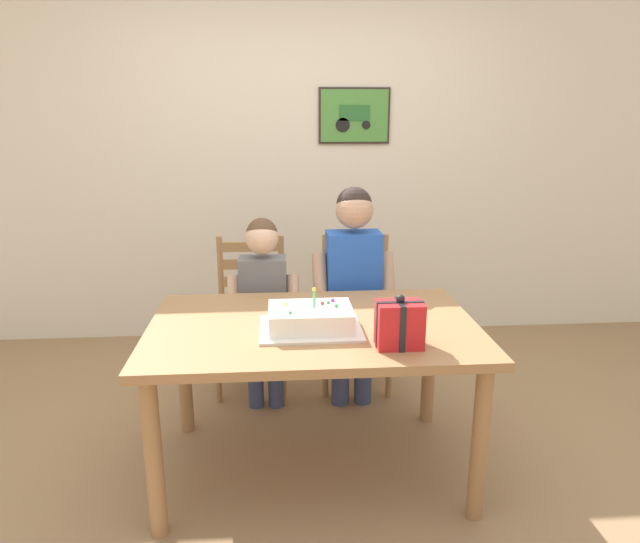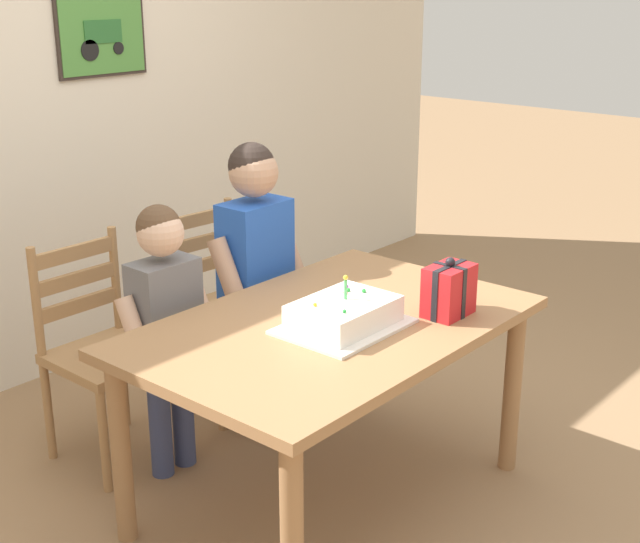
# 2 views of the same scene
# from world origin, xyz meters

# --- Properties ---
(ground_plane) EXTENTS (20.00, 20.00, 0.00)m
(ground_plane) POSITION_xyz_m (0.00, 0.00, 0.00)
(ground_plane) COLOR #997551
(back_wall) EXTENTS (6.40, 0.11, 2.60)m
(back_wall) POSITION_xyz_m (0.00, 1.84, 1.30)
(back_wall) COLOR silver
(back_wall) RESTS_ON ground
(dining_table) EXTENTS (1.47, 0.96, 0.74)m
(dining_table) POSITION_xyz_m (0.00, 0.00, 0.65)
(dining_table) COLOR #9E7047
(dining_table) RESTS_ON ground
(birthday_cake) EXTENTS (0.44, 0.34, 0.19)m
(birthday_cake) POSITION_xyz_m (-0.02, -0.07, 0.79)
(birthday_cake) COLOR white
(birthday_cake) RESTS_ON dining_table
(gift_box_red_large) EXTENTS (0.19, 0.13, 0.22)m
(gift_box_red_large) POSITION_xyz_m (0.33, -0.28, 0.83)
(gift_box_red_large) COLOR red
(gift_box_red_large) RESTS_ON dining_table
(chair_left) EXTENTS (0.42, 0.42, 0.92)m
(chair_left) POSITION_xyz_m (-0.32, 0.93, 0.47)
(chair_left) COLOR #A87A4C
(chair_left) RESTS_ON ground
(chair_right) EXTENTS (0.45, 0.45, 0.92)m
(chair_right) POSITION_xyz_m (0.33, 0.93, 0.47)
(chair_right) COLOR #A87A4C
(chair_right) RESTS_ON ground
(child_older) EXTENTS (0.46, 0.26, 1.27)m
(child_older) POSITION_xyz_m (0.26, 0.63, 0.77)
(child_older) COLOR #38426B
(child_older) RESTS_ON ground
(child_younger) EXTENTS (0.40, 0.23, 1.11)m
(child_younger) POSITION_xyz_m (-0.24, 0.63, 0.67)
(child_younger) COLOR #38426B
(child_younger) RESTS_ON ground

